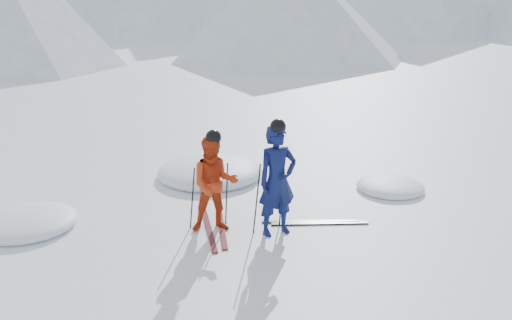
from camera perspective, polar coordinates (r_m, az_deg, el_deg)
ground at (r=10.18m, az=8.86°, el=-5.35°), size 160.00×160.00×0.00m
skier_blue at (r=8.86m, az=2.25°, el=-2.20°), size 0.71×0.50×1.86m
skier_red at (r=9.03m, az=-4.39°, el=-2.56°), size 0.97×0.87×1.65m
pole_blue_left at (r=8.94m, az=0.09°, el=-4.12°), size 0.12×0.09×1.24m
pole_blue_right at (r=9.30m, az=2.70°, el=-3.29°), size 0.12×0.07×1.24m
pole_red_left at (r=9.23m, az=-6.71°, el=-4.02°), size 0.11×0.09×1.10m
pole_red_right at (r=9.38m, az=-3.11°, el=-3.56°), size 0.11×0.08×1.10m
ski_worn_left at (r=9.29m, az=-4.94°, el=-7.39°), size 0.65×1.63×0.03m
ski_worn_right at (r=9.39m, az=-3.61°, el=-7.09°), size 0.76×1.60×0.03m
ski_loose_a at (r=9.64m, az=5.72°, el=-6.48°), size 1.52×0.93×0.03m
ski_loose_b at (r=9.58m, az=6.74°, el=-6.66°), size 1.54×0.88×0.03m
snow_lumps at (r=11.23m, az=-6.40°, el=-3.04°), size 8.26×4.44×0.50m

